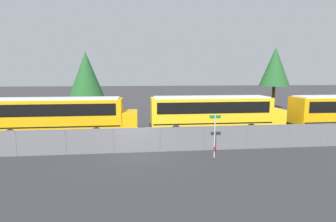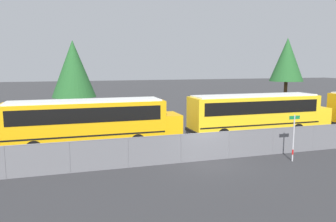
{
  "view_description": "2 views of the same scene",
  "coord_description": "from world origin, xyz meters",
  "px_view_note": "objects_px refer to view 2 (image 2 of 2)",
  "views": [
    {
      "loc": [
        0.19,
        -16.97,
        5.16
      ],
      "look_at": [
        2.58,
        4.62,
        2.1
      ],
      "focal_mm": 28.0,
      "sensor_mm": 36.0,
      "label": 1
    },
    {
      "loc": [
        -7.53,
        -17.06,
        5.56
      ],
      "look_at": [
        -0.64,
        5.3,
        2.24
      ],
      "focal_mm": 35.0,
      "sensor_mm": 36.0,
      "label": 2
    }
  ],
  "objects_px": {
    "school_bus_4": "(257,111)",
    "tree_1": "(73,69)",
    "school_bus_3": "(90,120)",
    "tree_0": "(287,60)",
    "street_sign": "(294,137)"
  },
  "relations": [
    {
      "from": "school_bus_4",
      "to": "tree_1",
      "type": "bearing_deg",
      "value": 133.24
    },
    {
      "from": "school_bus_4",
      "to": "street_sign",
      "type": "bearing_deg",
      "value": -105.2
    },
    {
      "from": "tree_1",
      "to": "school_bus_4",
      "type": "bearing_deg",
      "value": -46.76
    },
    {
      "from": "school_bus_3",
      "to": "tree_1",
      "type": "distance_m",
      "value": 14.81
    },
    {
      "from": "school_bus_3",
      "to": "tree_1",
      "type": "relative_size",
      "value": 1.44
    },
    {
      "from": "school_bus_3",
      "to": "tree_0",
      "type": "distance_m",
      "value": 29.54
    },
    {
      "from": "tree_0",
      "to": "street_sign",
      "type": "bearing_deg",
      "value": -125.63
    },
    {
      "from": "street_sign",
      "to": "tree_1",
      "type": "distance_m",
      "value": 24.34
    },
    {
      "from": "school_bus_3",
      "to": "tree_0",
      "type": "xyz_separation_m",
      "value": [
        25.69,
        13.95,
        4.24
      ]
    },
    {
      "from": "school_bus_4",
      "to": "tree_0",
      "type": "xyz_separation_m",
      "value": [
        12.91,
        13.83,
        4.24
      ]
    },
    {
      "from": "school_bus_3",
      "to": "tree_1",
      "type": "bearing_deg",
      "value": 92.73
    },
    {
      "from": "school_bus_3",
      "to": "street_sign",
      "type": "distance_m",
      "value": 12.8
    },
    {
      "from": "tree_1",
      "to": "school_bus_3",
      "type": "bearing_deg",
      "value": -87.27
    },
    {
      "from": "school_bus_4",
      "to": "tree_0",
      "type": "relative_size",
      "value": 1.31
    },
    {
      "from": "tree_0",
      "to": "tree_1",
      "type": "distance_m",
      "value": 26.41
    }
  ]
}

